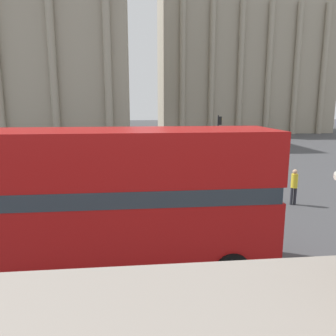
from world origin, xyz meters
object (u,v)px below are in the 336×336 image
at_px(traffic_light_near, 128,167).
at_px(pedestrian_white, 188,174).
at_px(car_maroon, 47,161).
at_px(pedestrian_yellow, 294,184).
at_px(plaza_building_left, 38,46).
at_px(plaza_building_right, 241,62).
at_px(double_decker_bus, 92,196).
at_px(pedestrian_black, 50,175).
at_px(traffic_light_far, 219,132).
at_px(pedestrian_grey, 78,160).
at_px(traffic_light_mid, 82,149).

relative_size(traffic_light_near, pedestrian_white, 2.20).
height_order(car_maroon, pedestrian_yellow, pedestrian_yellow).
bearing_deg(pedestrian_yellow, car_maroon, -38.68).
bearing_deg(plaza_building_left, plaza_building_right, 21.98).
distance_m(double_decker_bus, traffic_light_near, 3.51).
relative_size(double_decker_bus, pedestrian_yellow, 5.81).
xyz_separation_m(traffic_light_near, pedestrian_white, (3.33, 5.56, -1.53)).
xyz_separation_m(traffic_light_near, pedestrian_black, (-4.53, 6.26, -1.57)).
height_order(double_decker_bus, pedestrian_yellow, double_decker_bus).
bearing_deg(traffic_light_far, pedestrian_grey, -162.04).
bearing_deg(plaza_building_left, pedestrian_white, -61.79).
bearing_deg(traffic_light_mid, car_maroon, 124.82).
bearing_deg(pedestrian_black, traffic_light_near, 115.21).
relative_size(plaza_building_left, pedestrian_white, 14.00).
bearing_deg(double_decker_bus, traffic_light_far, 66.53).
relative_size(plaza_building_left, traffic_light_far, 6.22).
relative_size(pedestrian_black, pedestrian_grey, 1.00).
xyz_separation_m(plaza_building_right, traffic_light_mid, (-22.65, -39.55, -10.13)).
height_order(double_decker_bus, plaza_building_right, plaza_building_right).
bearing_deg(double_decker_bus, traffic_light_near, 75.23).
relative_size(traffic_light_far, pedestrian_grey, 2.33).
relative_size(traffic_light_near, pedestrian_black, 2.29).
height_order(traffic_light_far, pedestrian_grey, traffic_light_far).
distance_m(plaza_building_right, traffic_light_mid, 46.69).
xyz_separation_m(pedestrian_black, pedestrian_white, (7.86, -0.69, 0.04)).
relative_size(double_decker_bus, plaza_building_right, 0.35).
bearing_deg(car_maroon, traffic_light_mid, 124.32).
bearing_deg(plaza_building_left, pedestrian_black, -74.94).
relative_size(plaza_building_left, pedestrian_black, 14.53).
bearing_deg(pedestrian_black, pedestrian_grey, -109.44).
height_order(plaza_building_right, pedestrian_white, plaza_building_right).
bearing_deg(pedestrian_grey, plaza_building_left, -129.00).
bearing_deg(pedestrian_black, traffic_light_far, -155.26).
relative_size(traffic_light_near, traffic_light_far, 0.98).
distance_m(plaza_building_right, pedestrian_black, 48.91).
bearing_deg(pedestrian_grey, traffic_light_far, 139.22).
bearing_deg(car_maroon, traffic_light_near, 116.27).
height_order(pedestrian_white, pedestrian_grey, pedestrian_white).
bearing_deg(pedestrian_black, plaza_building_left, -85.65).
relative_size(plaza_building_right, pedestrian_white, 16.74).
bearing_deg(pedestrian_grey, pedestrian_yellow, 85.21).
relative_size(double_decker_bus, traffic_light_near, 2.66).
xyz_separation_m(traffic_light_far, pedestrian_grey, (-11.26, -3.65, -1.62)).
relative_size(plaza_building_right, traffic_light_near, 7.60).
xyz_separation_m(plaza_building_right, traffic_light_near, (-19.79, -47.12, -9.86)).
height_order(traffic_light_far, car_maroon, traffic_light_far).
bearing_deg(pedestrian_yellow, plaza_building_right, -108.45).
distance_m(plaza_building_left, car_maroon, 25.35).
height_order(double_decker_bus, plaza_building_left, plaza_building_left).
height_order(traffic_light_near, traffic_light_far, traffic_light_far).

